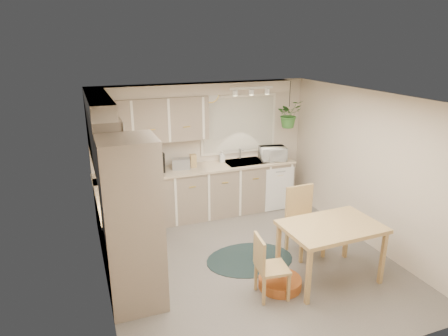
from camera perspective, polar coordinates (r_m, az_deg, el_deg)
The scene contains 35 objects.
floor at distance 6.04m, azimuth 3.55°, elevation -13.17°, with size 4.20×4.20×0.00m, color #6A635D.
ceiling at distance 5.23m, azimuth 4.07°, elevation 9.99°, with size 4.20×4.20×0.00m, color silver.
wall_back at distance 7.39m, azimuth -2.99°, elevation 2.87°, with size 4.00×0.04×2.40m, color beige.
wall_front at distance 3.90m, azimuth 17.03°, elevation -12.45°, with size 4.00×0.04×2.40m, color beige.
wall_left at distance 5.07m, azimuth -17.31°, elevation -5.15°, with size 0.04×4.20×2.40m, color beige.
wall_right at distance 6.57m, azimuth 19.86°, elevation -0.13°, with size 0.04×4.20×2.40m, color beige.
base_cab_left at distance 6.19m, azimuth -14.51°, elevation -8.20°, with size 0.60×1.85×0.90m, color gray.
base_cab_back at distance 7.29m, azimuth -3.66°, elevation -3.56°, with size 3.60×0.60×0.90m, color gray.
counter_left at distance 6.01m, azimuth -14.76°, elevation -4.16°, with size 0.64×1.89×0.04m, color beige.
counter_back at distance 7.13m, azimuth -3.71°, elevation -0.07°, with size 3.64×0.64×0.04m, color beige.
oven_stack at distance 4.81m, azimuth -12.92°, elevation -8.00°, with size 0.65×0.65×2.10m, color gray.
wall_oven_face at distance 4.86m, azimuth -9.16°, elevation -7.51°, with size 0.02×0.56×0.58m, color white.
upper_cab_left at distance 5.85m, azimuth -16.92°, elevation 4.38°, with size 0.35×2.00×0.75m, color gray.
upper_cab_back at distance 6.85m, azimuth -10.65°, elevation 6.74°, with size 2.00×0.35×0.75m, color gray.
soffit_left at distance 5.76m, azimuth -17.59°, elevation 8.94°, with size 0.30×2.00×0.20m, color beige.
soffit_back at distance 6.98m, azimuth -4.34°, elevation 11.16°, with size 3.60×0.30×0.20m, color beige.
cooktop at distance 5.47m, azimuth -13.96°, elevation -6.05°, with size 0.52×0.58×0.02m, color white.
range_hood at distance 5.30m, azimuth -14.54°, elevation -1.57°, with size 0.40×0.60×0.14m, color white.
window_blinds at distance 7.51m, azimuth 2.15°, elevation 6.26°, with size 1.40×0.02×1.00m, color beige.
window_frame at distance 7.52m, azimuth 2.12°, elevation 6.27°, with size 1.50×0.02×1.10m, color silver.
sink at distance 7.44m, azimuth 2.90°, elevation 0.57°, with size 0.70×0.48×0.10m, color #989B9F.
dishwasher_front at distance 7.59m, azimuth 7.94°, elevation -3.02°, with size 0.58×0.01×0.83m, color white.
track_light_bar at distance 6.92m, azimuth 3.93°, elevation 11.36°, with size 0.80×0.04×0.04m, color white.
wall_clock at distance 7.22m, azimuth -1.89°, elevation 10.46°, with size 0.30×0.30×0.03m, color gold.
dining_table at distance 5.64m, azimuth 14.84°, elevation -11.52°, with size 1.27×0.85×0.80m, color tan.
chair_left at distance 5.16m, azimuth 6.94°, elevation -13.77°, with size 0.39×0.39×0.84m, color tan.
chair_back at distance 6.12m, azimuth 11.67°, elevation -7.65°, with size 0.48×0.48×1.03m, color tan.
braided_rug at distance 6.08m, azimuth 3.70°, elevation -12.89°, with size 1.30×0.98×0.01m, color black.
pet_bed at distance 5.51m, azimuth 7.98°, elevation -15.91°, with size 0.57×0.57×0.13m, color #AF4B23.
microwave at distance 7.52m, azimuth 6.97°, elevation 2.26°, with size 0.48×0.26×0.32m, color white.
soap_bottle at distance 7.41m, azimuth -0.30°, elevation 1.23°, with size 0.09×0.21×0.10m, color white.
hanging_plant at distance 7.52m, azimuth 9.23°, elevation 7.20°, with size 0.45×0.50×0.39m, color #346B2B.
coffee_maker at distance 6.91m, azimuth -9.46°, elevation 0.82°, with size 0.19×0.24×0.35m, color black.
toaster at distance 7.04m, azimuth -6.17°, elevation 0.62°, with size 0.31×0.18×0.19m, color #989B9F.
knife_block at distance 7.12m, azimuth -4.43°, elevation 1.05°, with size 0.11×0.11×0.23m, color tan.
Camera 1 is at (-2.18, -4.69, 3.12)m, focal length 32.00 mm.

